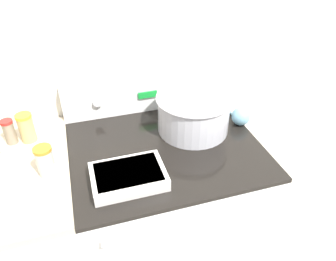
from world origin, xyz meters
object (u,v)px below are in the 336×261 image
ladle (240,116)px  spice_jar_orange_cap (45,161)px  casserole_dish (128,176)px  spice_jar_yellow_cap (26,128)px  mixing_bowl (194,112)px  spice_jar_red_cap (9,132)px

ladle → spice_jar_orange_cap: 0.86m
casserole_dish → ladle: bearing=22.5°
spice_jar_yellow_cap → mixing_bowl: bearing=-9.0°
casserole_dish → ladle: ladle is taller
ladle → spice_jar_red_cap: (-0.99, 0.13, 0.03)m
ladle → spice_jar_red_cap: bearing=172.5°
spice_jar_red_cap → spice_jar_orange_cap: bearing=-60.2°
mixing_bowl → ladle: mixing_bowl is taller
spice_jar_yellow_cap → ladle: bearing=-7.8°
mixing_bowl → spice_jar_yellow_cap: bearing=171.0°
spice_jar_yellow_cap → casserole_dish: bearing=-45.6°
ladle → spice_jar_yellow_cap: (-0.92, 0.13, 0.04)m
ladle → spice_jar_red_cap: size_ratio=2.85×
casserole_dish → spice_jar_red_cap: (-0.42, 0.37, 0.04)m
spice_jar_red_cap → mixing_bowl: bearing=-8.5°
mixing_bowl → spice_jar_orange_cap: size_ratio=2.69×
mixing_bowl → casserole_dish: mixing_bowl is taller
casserole_dish → spice_jar_red_cap: size_ratio=2.45×
casserole_dish → spice_jar_yellow_cap: 0.51m
mixing_bowl → spice_jar_red_cap: bearing=171.5°
mixing_bowl → spice_jar_red_cap: 0.78m
casserole_dish → spice_jar_yellow_cap: (-0.35, 0.36, 0.05)m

